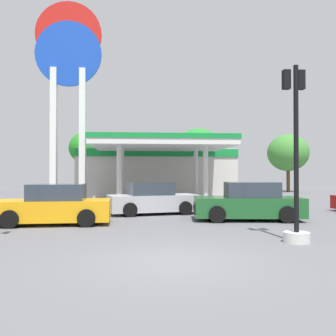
{
  "coord_description": "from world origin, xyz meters",
  "views": [
    {
      "loc": [
        -0.79,
        -8.43,
        2.02
      ],
      "look_at": [
        1.17,
        15.46,
        2.34
      ],
      "focal_mm": 39.31,
      "sensor_mm": 36.0,
      "label": 1
    }
  ],
  "objects_px": {
    "car_0": "(153,200)",
    "traffic_signal_1": "(296,179)",
    "tree_3": "(288,153)",
    "tree_1": "(87,148)",
    "tree_2": "(198,149)",
    "car_1": "(54,206)",
    "car_3": "(248,203)",
    "station_pole_sign": "(68,73)"
  },
  "relations": [
    {
      "from": "car_0",
      "to": "traffic_signal_1",
      "type": "bearing_deg",
      "value": -63.29
    },
    {
      "from": "traffic_signal_1",
      "to": "tree_3",
      "type": "distance_m",
      "value": 29.63
    },
    {
      "from": "tree_3",
      "to": "tree_1",
      "type": "bearing_deg",
      "value": -179.17
    },
    {
      "from": "traffic_signal_1",
      "to": "tree_3",
      "type": "bearing_deg",
      "value": 67.57
    },
    {
      "from": "car_0",
      "to": "tree_2",
      "type": "bearing_deg",
      "value": 73.93
    },
    {
      "from": "car_1",
      "to": "tree_3",
      "type": "relative_size",
      "value": 0.74
    },
    {
      "from": "tree_3",
      "to": "traffic_signal_1",
      "type": "bearing_deg",
      "value": -112.43
    },
    {
      "from": "tree_2",
      "to": "tree_3",
      "type": "bearing_deg",
      "value": 5.85
    },
    {
      "from": "traffic_signal_1",
      "to": "tree_2",
      "type": "distance_m",
      "value": 26.47
    },
    {
      "from": "car_0",
      "to": "car_1",
      "type": "bearing_deg",
      "value": -140.37
    },
    {
      "from": "car_1",
      "to": "tree_1",
      "type": "relative_size",
      "value": 0.73
    },
    {
      "from": "car_3",
      "to": "car_1",
      "type": "bearing_deg",
      "value": -175.35
    },
    {
      "from": "tree_2",
      "to": "car_0",
      "type": "bearing_deg",
      "value": -106.07
    },
    {
      "from": "station_pole_sign",
      "to": "tree_3",
      "type": "height_order",
      "value": "station_pole_sign"
    },
    {
      "from": "station_pole_sign",
      "to": "tree_3",
      "type": "relative_size",
      "value": 2.18
    },
    {
      "from": "station_pole_sign",
      "to": "car_0",
      "type": "bearing_deg",
      "value": -50.63
    },
    {
      "from": "car_3",
      "to": "traffic_signal_1",
      "type": "distance_m",
      "value": 5.14
    },
    {
      "from": "car_3",
      "to": "tree_2",
      "type": "relative_size",
      "value": 0.73
    },
    {
      "from": "tree_2",
      "to": "tree_3",
      "type": "relative_size",
      "value": 1.06
    },
    {
      "from": "car_0",
      "to": "traffic_signal_1",
      "type": "height_order",
      "value": "traffic_signal_1"
    },
    {
      "from": "car_0",
      "to": "tree_1",
      "type": "xyz_separation_m",
      "value": [
        -5.8,
        19.3,
        3.83
      ]
    },
    {
      "from": "car_0",
      "to": "tree_1",
      "type": "height_order",
      "value": "tree_1"
    },
    {
      "from": "car_1",
      "to": "tree_3",
      "type": "bearing_deg",
      "value": 50.12
    },
    {
      "from": "station_pole_sign",
      "to": "tree_1",
      "type": "bearing_deg",
      "value": 92.22
    },
    {
      "from": "traffic_signal_1",
      "to": "tree_1",
      "type": "bearing_deg",
      "value": 109.71
    },
    {
      "from": "car_3",
      "to": "tree_1",
      "type": "xyz_separation_m",
      "value": [
        -9.79,
        21.98,
        3.8
      ]
    },
    {
      "from": "car_0",
      "to": "tree_3",
      "type": "bearing_deg",
      "value": 52.32
    },
    {
      "from": "station_pole_sign",
      "to": "car_3",
      "type": "bearing_deg",
      "value": -44.54
    },
    {
      "from": "station_pole_sign",
      "to": "traffic_signal_1",
      "type": "height_order",
      "value": "station_pole_sign"
    },
    {
      "from": "station_pole_sign",
      "to": "car_3",
      "type": "height_order",
      "value": "station_pole_sign"
    },
    {
      "from": "traffic_signal_1",
      "to": "station_pole_sign",
      "type": "bearing_deg",
      "value": 122.95
    },
    {
      "from": "car_1",
      "to": "tree_1",
      "type": "bearing_deg",
      "value": 94.48
    },
    {
      "from": "car_3",
      "to": "traffic_signal_1",
      "type": "relative_size",
      "value": 0.91
    },
    {
      "from": "tree_2",
      "to": "tree_1",
      "type": "bearing_deg",
      "value": 176.42
    },
    {
      "from": "station_pole_sign",
      "to": "traffic_signal_1",
      "type": "relative_size",
      "value": 2.58
    },
    {
      "from": "station_pole_sign",
      "to": "car_0",
      "type": "height_order",
      "value": "station_pole_sign"
    },
    {
      "from": "car_1",
      "to": "tree_2",
      "type": "relative_size",
      "value": 0.69
    },
    {
      "from": "car_0",
      "to": "traffic_signal_1",
      "type": "xyz_separation_m",
      "value": [
        3.87,
        -7.7,
        1.13
      ]
    },
    {
      "from": "car_1",
      "to": "traffic_signal_1",
      "type": "bearing_deg",
      "value": -28.92
    },
    {
      "from": "car_0",
      "to": "tree_3",
      "type": "relative_size",
      "value": 0.76
    },
    {
      "from": "tree_1",
      "to": "car_3",
      "type": "bearing_deg",
      "value": -66.0
    },
    {
      "from": "car_1",
      "to": "station_pole_sign",
      "type": "bearing_deg",
      "value": 97.43
    }
  ]
}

